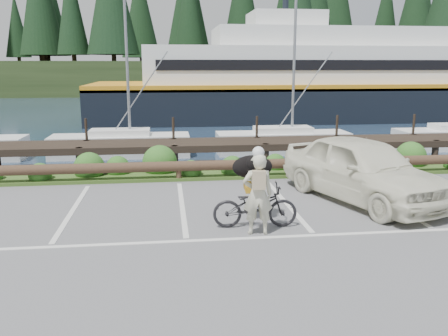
{
  "coord_description": "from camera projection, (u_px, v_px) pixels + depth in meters",
  "views": [
    {
      "loc": [
        -0.35,
        -9.21,
        3.38
      ],
      "look_at": [
        0.94,
        1.22,
        1.1
      ],
      "focal_mm": 38.0,
      "sensor_mm": 36.0,
      "label": 1
    }
  ],
  "objects": [
    {
      "name": "vegetation_strip",
      "position": [
        178.0,
        174.0,
        14.82
      ],
      "size": [
        34.0,
        1.6,
        0.1
      ],
      "primitive_type": "cube",
      "color": "#3D5B21",
      "rests_on": "ground"
    },
    {
      "name": "bicycle",
      "position": [
        255.0,
        206.0,
        10.03
      ],
      "size": [
        1.82,
        0.74,
        0.94
      ],
      "primitive_type": "imported",
      "rotation": [
        0.0,
        0.0,
        1.5
      ],
      "color": "black",
      "rests_on": "ground"
    },
    {
      "name": "harbor_backdrop",
      "position": [
        169.0,
        84.0,
        85.79
      ],
      "size": [
        170.0,
        160.0,
        30.0
      ],
      "color": "#1B2C42",
      "rests_on": "ground"
    },
    {
      "name": "log_rail",
      "position": [
        179.0,
        181.0,
        14.15
      ],
      "size": [
        32.0,
        0.3,
        0.6
      ],
      "primitive_type": null,
      "color": "#443021",
      "rests_on": "ground"
    },
    {
      "name": "cyclist",
      "position": [
        258.0,
        194.0,
        9.54
      ],
      "size": [
        0.64,
        0.44,
        1.68
      ],
      "primitive_type": "imported",
      "rotation": [
        0.0,
        0.0,
        3.07
      ],
      "color": "beige",
      "rests_on": "ground"
    },
    {
      "name": "ground",
      "position": [
        186.0,
        234.0,
        9.69
      ],
      "size": [
        72.0,
        72.0,
        0.0
      ],
      "primitive_type": "plane",
      "color": "#5A5A5C"
    },
    {
      "name": "dog",
      "position": [
        252.0,
        167.0,
        10.43
      ],
      "size": [
        0.5,
        0.92,
        0.52
      ],
      "primitive_type": "ellipsoid",
      "rotation": [
        0.0,
        0.0,
        1.5
      ],
      "color": "black",
      "rests_on": "bicycle"
    },
    {
      "name": "parked_car",
      "position": [
        362.0,
        169.0,
        11.95
      ],
      "size": [
        3.45,
        5.21,
        1.65
      ],
      "primitive_type": "imported",
      "rotation": [
        0.0,
        0.0,
        0.34
      ],
      "color": "white",
      "rests_on": "ground"
    }
  ]
}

